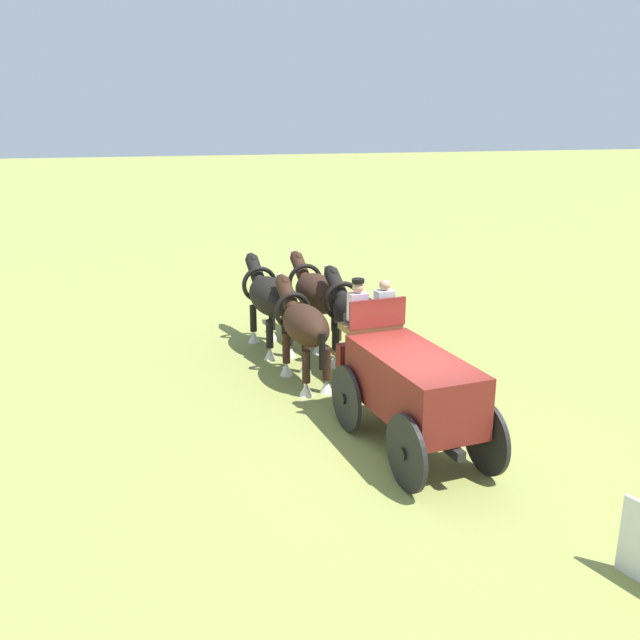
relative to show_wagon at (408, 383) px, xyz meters
The scene contains 6 objects.
ground_plane 1.25m from the show_wagon, behind, with size 220.00×220.00×0.00m, color olive.
show_wagon is the anchor object (origin of this frame).
draft_horse_rear_near 3.74m from the show_wagon, 13.37° to the left, with size 2.98×0.98×2.20m.
draft_horse_rear_off 3.73m from the show_wagon, ahead, with size 3.21×1.08×2.30m.
draft_horse_lead_near 6.30m from the show_wagon, ahead, with size 3.16×1.08×2.25m.
draft_horse_lead_off 6.30m from the show_wagon, ahead, with size 3.17×1.13×2.21m.
Camera 1 is at (-10.12, 5.01, 5.72)m, focal length 38.19 mm.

